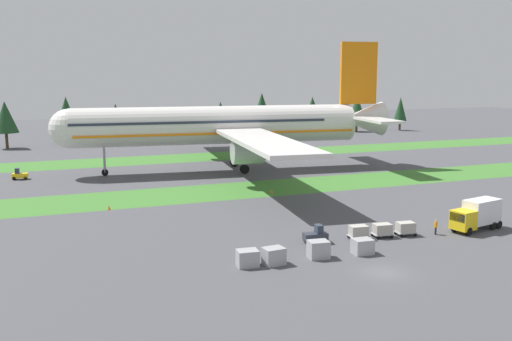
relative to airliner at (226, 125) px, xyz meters
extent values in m
plane|color=#47474C|center=(-4.72, -59.49, -8.65)|extent=(400.00, 400.00, 0.00)
cube|color=#3D752D|center=(-4.72, -18.43, -8.65)|extent=(320.00, 12.63, 0.01)
cube|color=#3D752D|center=(-4.72, 18.84, -8.65)|extent=(320.00, 12.63, 0.01)
cylinder|color=silver|center=(-1.72, 0.20, -0.02)|extent=(53.03, 13.17, 7.04)
sphere|color=silver|center=(-27.82, 3.29, -0.02)|extent=(6.90, 6.90, 6.90)
cone|color=silver|center=(26.93, -3.18, 0.50)|extent=(9.70, 7.70, 6.69)
cube|color=orange|center=(-1.72, 0.20, -1.26)|extent=(51.78, 13.16, 0.36)
cube|color=#283342|center=(-4.90, 0.58, 0.86)|extent=(46.67, 12.48, 0.44)
cube|color=silver|center=(-1.02, -21.18, -0.73)|extent=(12.42, 36.00, 0.63)
cylinder|color=#A3A3A8|center=(-1.64, -15.78, -3.05)|extent=(5.55, 4.45, 3.87)
cube|color=silver|center=(3.95, 20.83, -0.73)|extent=(12.42, 36.00, 0.63)
cylinder|color=#A3A3A8|center=(2.09, 15.73, -3.05)|extent=(5.55, 4.45, 3.87)
cube|color=silver|center=(25.29, -11.57, 1.03)|extent=(6.14, 13.28, 0.44)
cube|color=silver|center=(27.30, 5.36, 1.03)|extent=(6.14, 13.28, 0.44)
cube|color=orange|center=(26.29, -3.11, 9.48)|extent=(7.54, 1.64, 11.97)
cylinder|color=#A3A3A8|center=(-22.09, 2.61, -4.57)|extent=(0.44, 0.44, 6.97)
cylinder|color=black|center=(-22.09, 2.61, -8.05)|extent=(1.24, 0.56, 1.20)
cylinder|color=#A3A3A8|center=(1.96, -4.49, -4.44)|extent=(0.44, 0.44, 6.72)
cylinder|color=black|center=(1.96, -4.49, -7.80)|extent=(1.76, 0.79, 1.70)
cylinder|color=#A3A3A8|center=(2.95, 3.91, -4.44)|extent=(0.44, 0.44, 6.72)
cylinder|color=black|center=(2.95, 3.91, -7.80)|extent=(1.76, 0.79, 1.70)
cube|color=#2D333D|center=(-6.16, -48.49, -7.97)|extent=(2.73, 1.59, 0.77)
cube|color=#283342|center=(-5.77, -48.53, -7.13)|extent=(0.82, 1.17, 0.90)
cylinder|color=black|center=(-7.12, -48.93, -8.35)|extent=(0.62, 0.27, 0.60)
cylinder|color=black|center=(-7.00, -47.84, -8.35)|extent=(0.62, 0.27, 0.60)
cylinder|color=black|center=(-5.32, -49.14, -8.35)|extent=(0.62, 0.27, 0.60)
cylinder|color=black|center=(-5.19, -48.05, -8.35)|extent=(0.62, 0.27, 0.60)
cube|color=#A3A3A8|center=(-1.09, -49.08, -8.25)|extent=(2.36, 1.75, 0.10)
cube|color=#ADA89E|center=(-1.09, -49.08, -7.65)|extent=(2.08, 1.54, 1.10)
cylinder|color=black|center=(-2.00, -49.67, -8.45)|extent=(0.41, 0.17, 0.40)
cylinder|color=black|center=(-1.84, -48.30, -8.45)|extent=(0.41, 0.17, 0.40)
cylinder|color=black|center=(-0.34, -49.87, -8.45)|extent=(0.41, 0.17, 0.40)
cylinder|color=black|center=(-0.18, -48.50, -8.45)|extent=(0.41, 0.17, 0.40)
cube|color=#A3A3A8|center=(1.79, -49.42, -8.25)|extent=(2.36, 1.75, 0.10)
cube|color=#ADA89E|center=(1.79, -49.42, -7.65)|extent=(2.08, 1.54, 1.10)
cylinder|color=black|center=(0.88, -50.01, -8.45)|extent=(0.41, 0.17, 0.40)
cylinder|color=black|center=(1.04, -48.64, -8.45)|extent=(0.41, 0.17, 0.40)
cylinder|color=black|center=(2.54, -50.21, -8.45)|extent=(0.41, 0.17, 0.40)
cylinder|color=black|center=(2.70, -48.84, -8.45)|extent=(0.41, 0.17, 0.40)
cube|color=#A3A3A8|center=(4.67, -49.76, -8.25)|extent=(2.36, 1.75, 0.10)
cube|color=#ADA89E|center=(4.67, -49.76, -7.65)|extent=(2.08, 1.54, 1.10)
cylinder|color=black|center=(3.76, -50.35, -8.45)|extent=(0.41, 0.17, 0.40)
cylinder|color=black|center=(3.92, -48.98, -8.45)|extent=(0.41, 0.17, 0.40)
cylinder|color=black|center=(5.42, -50.54, -8.45)|extent=(0.41, 0.17, 0.40)
cylinder|color=black|center=(5.58, -49.17, -8.45)|extent=(0.41, 0.17, 0.40)
cube|color=yellow|center=(11.40, -51.36, -7.07)|extent=(2.62, 2.70, 2.20)
cube|color=#283342|center=(10.36, -51.58, -6.63)|extent=(0.50, 2.04, 0.97)
cube|color=silver|center=(14.68, -50.68, -6.47)|extent=(4.87, 3.17, 2.80)
cylinder|color=black|center=(11.39, -52.39, -8.17)|extent=(1.00, 0.49, 0.96)
cylinder|color=black|center=(10.98, -50.43, -8.17)|extent=(1.00, 0.49, 0.96)
cylinder|color=black|center=(15.76, -51.48, -8.17)|extent=(1.00, 0.49, 0.96)
cylinder|color=black|center=(15.36, -49.52, -8.17)|extent=(1.00, 0.49, 0.96)
cylinder|color=black|center=(16.86, -51.25, -8.17)|extent=(1.00, 0.49, 0.96)
cylinder|color=black|center=(16.46, -49.29, -8.17)|extent=(1.00, 0.49, 0.96)
cube|color=yellow|center=(-36.25, 4.29, -7.97)|extent=(2.73, 1.60, 0.77)
cube|color=#283342|center=(-36.64, 4.33, -7.13)|extent=(0.82, 1.17, 0.90)
cylinder|color=black|center=(-35.28, 4.73, -8.35)|extent=(0.62, 0.27, 0.60)
cylinder|color=black|center=(-35.41, 3.63, -8.35)|extent=(0.62, 0.27, 0.60)
cylinder|color=black|center=(-37.09, 4.94, -8.35)|extent=(0.62, 0.27, 0.60)
cylinder|color=black|center=(-37.22, 3.85, -8.35)|extent=(0.62, 0.27, 0.60)
cylinder|color=black|center=(8.09, -50.77, -8.23)|extent=(0.18, 0.18, 0.85)
cylinder|color=black|center=(8.19, -50.58, -8.23)|extent=(0.18, 0.18, 0.85)
cylinder|color=orange|center=(8.14, -50.67, -7.49)|extent=(0.36, 0.36, 0.62)
sphere|color=tan|center=(8.14, -50.67, -7.03)|extent=(0.24, 0.24, 0.24)
cylinder|color=orange|center=(8.03, -50.87, -7.52)|extent=(0.10, 0.10, 0.58)
cylinder|color=orange|center=(8.25, -50.47, -7.52)|extent=(0.10, 0.10, 0.58)
cube|color=#A3A3A8|center=(-15.84, -53.21, -7.85)|extent=(2.15, 1.79, 1.61)
cube|color=#A3A3A8|center=(-8.34, -53.40, -7.77)|extent=(2.17, 1.82, 1.77)
cube|color=#A3A3A8|center=(-13.28, -53.57, -7.82)|extent=(2.14, 1.78, 1.66)
cube|color=#A3A3A8|center=(-3.51, -53.85, -7.87)|extent=(2.08, 1.70, 1.56)
cone|color=orange|center=(-25.02, -24.45, -8.36)|extent=(0.44, 0.44, 0.58)
cone|color=orange|center=(-0.21, -22.23, -8.36)|extent=(0.44, 0.44, 0.58)
cylinder|color=#4C3823|center=(-39.27, 50.14, -6.73)|extent=(0.70, 0.70, 3.84)
cone|color=#1E4223|center=(-39.27, 50.14, -1.00)|extent=(5.99, 5.99, 7.61)
cylinder|color=#4C3823|center=(-24.90, 54.38, -7.07)|extent=(0.70, 0.70, 3.17)
cone|color=#1E4223|center=(-24.90, 54.38, -0.99)|extent=(6.22, 6.22, 8.97)
cylinder|color=#4C3823|center=(-12.90, 51.30, -7.03)|extent=(0.70, 0.70, 3.25)
cone|color=#1E4223|center=(-12.90, 51.30, -1.89)|extent=(5.13, 5.13, 7.03)
cylinder|color=#4C3823|center=(1.24, 49.62, -6.78)|extent=(0.70, 0.70, 3.74)
cone|color=#1E4223|center=(1.24, 49.62, -2.22)|extent=(5.31, 5.31, 5.40)
cylinder|color=#4C3823|center=(16.05, 52.59, -7.00)|extent=(0.70, 0.70, 3.30)
cone|color=#1E4223|center=(16.05, 52.59, -1.91)|extent=(5.08, 5.08, 6.88)
cylinder|color=#4C3823|center=(29.15, 54.15, -6.68)|extent=(0.70, 0.70, 3.95)
cone|color=#1E4223|center=(29.15, 54.15, -0.45)|extent=(5.78, 5.78, 8.50)
cylinder|color=#4C3823|center=(45.57, 54.35, -6.90)|extent=(0.70, 0.70, 3.51)
cone|color=#1E4223|center=(45.57, 54.35, -1.37)|extent=(5.50, 5.50, 7.54)
cylinder|color=#4C3823|center=(61.00, 54.28, -6.98)|extent=(0.70, 0.70, 3.34)
cone|color=#1E4223|center=(61.00, 54.28, -1.37)|extent=(5.66, 5.66, 7.87)
cylinder|color=#4C3823|center=(75.99, 52.87, -7.11)|extent=(0.70, 0.70, 3.07)
cone|color=#1E4223|center=(75.99, 52.87, -1.88)|extent=(4.12, 4.12, 7.40)
camera|label=1|loc=(-34.85, -103.64, 9.75)|focal=41.19mm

